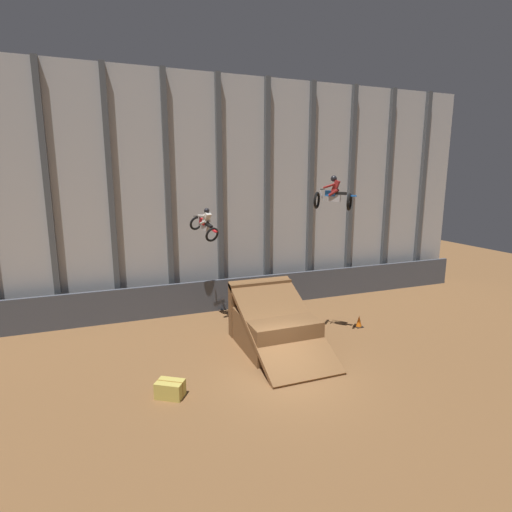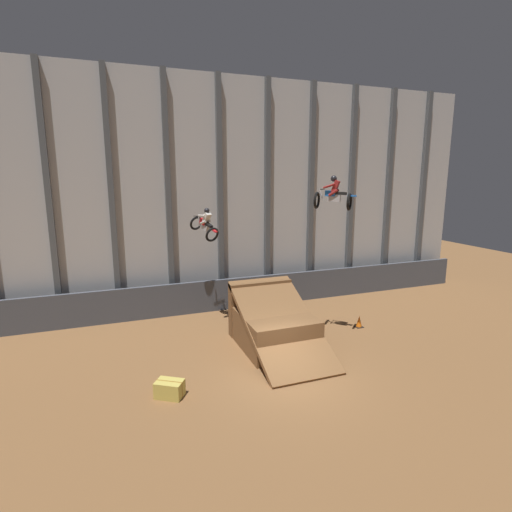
# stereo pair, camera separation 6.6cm
# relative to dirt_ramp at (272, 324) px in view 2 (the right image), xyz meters

# --- Properties ---
(ground_plane) EXTENTS (60.00, 60.00, 0.00)m
(ground_plane) POSITION_rel_dirt_ramp_xyz_m (-0.63, -3.01, -0.89)
(ground_plane) COLOR brown
(arena_back_wall) EXTENTS (32.00, 0.40, 12.46)m
(arena_back_wall) POSITION_rel_dirt_ramp_xyz_m (-0.63, 6.04, 5.34)
(arena_back_wall) COLOR silver
(arena_back_wall) RESTS_ON ground_plane
(lower_barrier) EXTENTS (31.36, 0.20, 1.72)m
(lower_barrier) POSITION_rel_dirt_ramp_xyz_m (-0.63, 5.15, -0.03)
(lower_barrier) COLOR #474C56
(lower_barrier) RESTS_ON ground_plane
(dirt_ramp) EXTENTS (2.97, 5.31, 2.65)m
(dirt_ramp) POSITION_rel_dirt_ramp_xyz_m (0.00, 0.00, 0.00)
(dirt_ramp) COLOR brown
(dirt_ramp) RESTS_ON ground_plane
(rider_bike_left_air) EXTENTS (1.28, 1.89, 1.64)m
(rider_bike_left_air) POSITION_rel_dirt_ramp_xyz_m (-2.01, 3.70, 4.05)
(rider_bike_left_air) COLOR black
(rider_bike_right_air) EXTENTS (1.60, 1.59, 1.46)m
(rider_bike_right_air) POSITION_rel_dirt_ramp_xyz_m (2.65, -0.31, 5.54)
(rider_bike_right_air) COLOR black
(traffic_cone_near_ramp) EXTENTS (0.36, 0.36, 0.58)m
(traffic_cone_near_ramp) POSITION_rel_dirt_ramp_xyz_m (4.74, 0.31, -0.61)
(traffic_cone_near_ramp) COLOR black
(traffic_cone_near_ramp) RESTS_ON ground_plane
(hay_bale_trackside) EXTENTS (1.08, 0.99, 0.57)m
(hay_bale_trackside) POSITION_rel_dirt_ramp_xyz_m (-4.88, -2.75, -0.61)
(hay_bale_trackside) COLOR #CCB751
(hay_bale_trackside) RESTS_ON ground_plane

